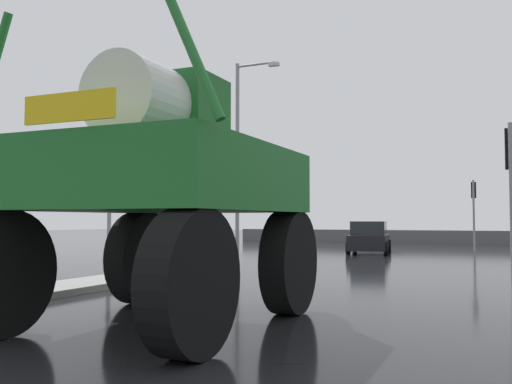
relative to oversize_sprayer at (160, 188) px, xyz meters
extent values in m
plane|color=black|center=(0.15, 12.76, -2.08)|extent=(120.00, 120.00, 0.00)
cylinder|color=black|center=(-1.54, 1.65, -1.21)|extent=(0.48, 1.75, 1.74)
cylinder|color=black|center=(1.45, 1.73, -1.21)|extent=(0.48, 1.75, 1.74)
cylinder|color=black|center=(1.54, -1.62, -1.21)|extent=(0.48, 1.75, 1.74)
cube|color=#1E6B28|center=(0.00, 0.02, 0.13)|extent=(3.60, 4.14, 0.99)
cube|color=#1A5B22|center=(-0.01, 0.44, 1.21)|extent=(1.47, 1.15, 1.16)
cylinder|color=silver|center=(0.01, -0.57, 1.24)|extent=(1.26, 1.24, 1.23)
cylinder|color=#1E6B28|center=(1.62, -1.76, 1.44)|extent=(0.85, 0.14, 1.68)
cube|color=yellow|center=(0.05, -2.03, 0.88)|extent=(1.38, 0.08, 0.36)
cube|color=black|center=(-1.42, 19.66, -1.56)|extent=(2.29, 4.31, 0.70)
cube|color=#23282D|center=(-1.39, 19.51, -0.89)|extent=(1.85, 2.31, 0.64)
cylinder|color=black|center=(-2.46, 20.87, -1.78)|extent=(0.27, 0.62, 0.60)
cylinder|color=black|center=(-0.77, 21.12, -1.78)|extent=(0.27, 0.62, 0.60)
cylinder|color=black|center=(-2.06, 18.20, -1.78)|extent=(0.27, 0.62, 0.60)
cylinder|color=black|center=(-0.38, 18.45, -1.78)|extent=(0.27, 0.62, 0.60)
cylinder|color=gray|center=(-5.38, 5.39, -0.08)|extent=(0.11, 0.11, 4.00)
cube|color=black|center=(-5.38, 5.60, 1.40)|extent=(0.24, 0.32, 0.84)
sphere|color=red|center=(-5.38, 5.79, 1.67)|extent=(0.17, 0.17, 0.17)
sphere|color=#3C2403|center=(-5.38, 5.79, 1.40)|extent=(0.17, 0.17, 0.17)
sphere|color=black|center=(-5.38, 5.79, 1.13)|extent=(0.17, 0.17, 0.17)
cylinder|color=gray|center=(4.91, 5.39, -0.29)|extent=(0.11, 0.11, 3.59)
cube|color=black|center=(4.91, 5.60, 0.99)|extent=(0.24, 0.32, 0.84)
sphere|color=red|center=(4.91, 5.79, 1.26)|extent=(0.17, 0.17, 0.17)
sphere|color=#3C2403|center=(4.91, 5.79, 0.99)|extent=(0.17, 0.17, 0.17)
sphere|color=black|center=(4.91, 5.79, 0.72)|extent=(0.17, 0.17, 0.17)
cylinder|color=gray|center=(3.01, 24.35, -0.24)|extent=(0.11, 0.11, 3.68)
cube|color=black|center=(3.01, 24.56, 1.08)|extent=(0.24, 0.32, 0.84)
sphere|color=red|center=(3.01, 24.75, 1.35)|extent=(0.17, 0.17, 0.17)
sphere|color=#3C2403|center=(3.01, 24.75, 1.08)|extent=(0.17, 0.17, 0.17)
sphere|color=black|center=(3.01, 24.75, 0.81)|extent=(0.17, 0.17, 0.17)
cylinder|color=gray|center=(-7.05, 16.75, 2.47)|extent=(0.18, 0.18, 9.11)
cylinder|color=gray|center=(-6.10, 16.75, 6.88)|extent=(1.90, 0.10, 0.10)
cube|color=silver|center=(-5.15, 16.75, 6.78)|extent=(0.50, 0.24, 0.16)
cylinder|color=#473828|center=(-8.69, 12.65, -0.36)|extent=(0.28, 0.28, 3.44)
ellipsoid|color=brown|center=(-8.69, 12.65, 2.36)|extent=(2.87, 2.87, 2.44)
cube|color=#59595B|center=(0.15, 31.37, -1.63)|extent=(27.99, 0.24, 0.90)
camera|label=1|loc=(4.94, -7.23, -0.49)|focal=39.53mm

